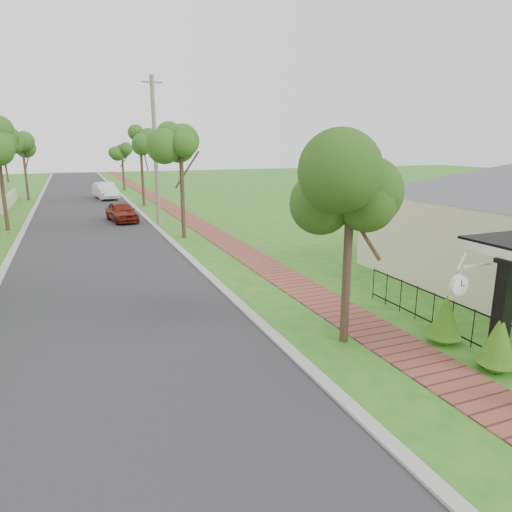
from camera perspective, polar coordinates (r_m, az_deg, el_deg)
ground at (r=9.84m, az=4.52°, el=-15.84°), size 160.00×160.00×0.00m
road at (r=28.06m, az=-19.87°, el=3.00°), size 7.00×120.00×0.02m
kerb_right at (r=28.41m, az=-12.50°, el=3.62°), size 0.30×120.00×0.10m
kerb_left at (r=28.18m, az=-27.28°, el=2.32°), size 0.30×120.00×0.10m
sidewalk at (r=28.94m, az=-7.42°, el=4.01°), size 1.50×120.00×0.03m
porch_post at (r=11.36m, az=28.29°, el=-7.15°), size 0.48×0.48×2.52m
picket_fence at (r=12.41m, az=25.50°, el=-8.02°), size 0.03×8.02×1.00m
street_trees at (r=34.48m, az=-20.82°, el=12.38°), size 10.70×37.65×5.89m
parked_car_red at (r=30.64m, az=-16.44°, el=5.30°), size 1.99×3.86×1.26m
parked_car_white at (r=44.01m, az=-18.30°, el=7.74°), size 2.18×4.68×1.48m
near_tree at (r=11.02m, az=11.75°, el=7.74°), size 1.84×1.84×4.72m
utility_pole at (r=28.04m, az=-12.46°, el=12.54°), size 1.20×0.24×8.68m
station_clock at (r=10.72m, az=24.18°, el=-3.18°), size 1.08×0.13×0.66m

